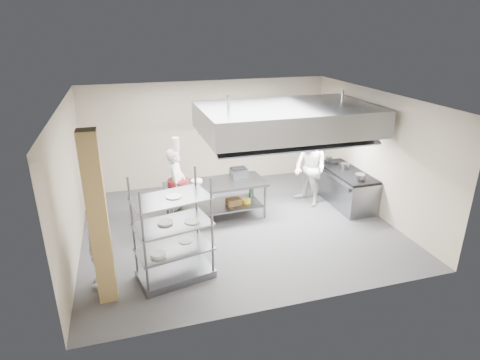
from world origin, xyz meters
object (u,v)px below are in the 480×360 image
object	(u,v)px
island	(216,200)
chef_head	(177,185)
cooking_range	(345,188)
chef_plating	(98,246)
stockpot	(345,166)
chef_line	(310,169)
griddle	(239,172)
pass_rack	(173,230)

from	to	relation	value
island	chef_head	bearing A→B (deg)	165.16
island	cooking_range	size ratio (longest dim) A/B	1.20
chef_plating	stockpot	size ratio (longest dim) A/B	6.97
chef_plating	stockpot	bearing A→B (deg)	116.41
chef_line	griddle	bearing A→B (deg)	-112.77
cooking_range	stockpot	size ratio (longest dim) A/B	8.74
pass_rack	chef_line	distance (m)	4.50
pass_rack	griddle	distance (m)	3.20
island	cooking_range	xyz separation A→B (m)	(3.47, -0.10, -0.04)
island	pass_rack	xyz separation A→B (m)	(-1.31, -2.23, 0.55)
chef_head	island	bearing A→B (deg)	-86.45
cooking_range	chef_head	world-z (taller)	chef_head
cooking_range	chef_head	xyz separation A→B (m)	(-4.36, 0.30, 0.47)
chef_plating	griddle	distance (m)	4.04
pass_rack	griddle	size ratio (longest dim) A/B	4.97
chef_line	stockpot	bearing A→B (deg)	67.04
chef_plating	griddle	size ratio (longest dim) A/B	3.93
chef_line	griddle	xyz separation A→B (m)	(-1.86, 0.17, 0.04)
chef_head	griddle	distance (m)	1.56
island	cooking_range	distance (m)	3.47
cooking_range	griddle	distance (m)	2.89
chef_head	stockpot	xyz separation A→B (m)	(4.37, -0.17, 0.09)
pass_rack	chef_head	bearing A→B (deg)	67.47
pass_rack	island	bearing A→B (deg)	46.83
island	chef_plating	size ratio (longest dim) A/B	1.50
griddle	stockpot	xyz separation A→B (m)	(2.82, -0.26, -0.03)
chef_plating	chef_line	bearing A→B (deg)	120.47
cooking_range	stockpot	distance (m)	0.57
island	chef_head	distance (m)	1.01
cooking_range	griddle	world-z (taller)	griddle
pass_rack	chef_head	world-z (taller)	pass_rack
stockpot	chef_head	bearing A→B (deg)	177.75
chef_head	chef_plating	distance (m)	2.85
pass_rack	chef_head	distance (m)	2.47
cooking_range	stockpot	world-z (taller)	stockpot
island	pass_rack	bearing A→B (deg)	-123.02
pass_rack	cooking_range	size ratio (longest dim) A/B	1.01
pass_rack	griddle	world-z (taller)	pass_rack
griddle	stockpot	bearing A→B (deg)	-8.43
cooking_range	chef_plating	xyz separation A→B (m)	(-6.08, -1.98, 0.38)
chef_head	stockpot	world-z (taller)	chef_head
island	chef_line	xyz separation A→B (m)	(2.53, 0.11, 0.51)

